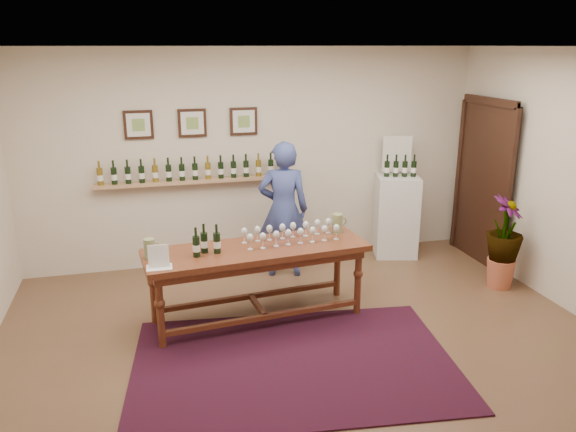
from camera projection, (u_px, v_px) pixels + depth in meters
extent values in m
plane|color=brown|center=(309.00, 348.00, 5.44)|extent=(6.00, 6.00, 0.00)
plane|color=beige|center=(255.00, 157.00, 7.35)|extent=(6.00, 0.00, 6.00)
plane|color=beige|center=(459.00, 349.00, 2.72)|extent=(6.00, 0.00, 6.00)
plane|color=silver|center=(312.00, 47.00, 4.62)|extent=(6.00, 6.00, 0.00)
cube|color=tan|center=(196.00, 181.00, 7.14)|extent=(2.50, 0.16, 0.04)
cube|color=black|center=(486.00, 184.00, 7.42)|extent=(0.10, 1.00, 2.10)
cube|color=black|center=(482.00, 184.00, 7.40)|extent=(0.04, 1.12, 2.22)
cube|color=black|center=(138.00, 125.00, 6.83)|extent=(0.35, 0.03, 0.35)
cube|color=silver|center=(138.00, 125.00, 6.82)|extent=(0.28, 0.01, 0.28)
cube|color=#76944A|center=(138.00, 125.00, 6.81)|extent=(0.15, 0.00, 0.15)
cube|color=black|center=(192.00, 123.00, 6.99)|extent=(0.35, 0.03, 0.35)
cube|color=silver|center=(192.00, 123.00, 6.97)|extent=(0.28, 0.01, 0.28)
cube|color=#76944A|center=(192.00, 123.00, 6.97)|extent=(0.15, 0.00, 0.15)
cube|color=black|center=(244.00, 121.00, 7.15)|extent=(0.35, 0.03, 0.35)
cube|color=silver|center=(244.00, 121.00, 7.13)|extent=(0.28, 0.01, 0.28)
cube|color=#76944A|center=(244.00, 121.00, 7.13)|extent=(0.15, 0.00, 0.15)
cube|color=#460C13|center=(294.00, 363.00, 5.16)|extent=(3.14, 2.28, 0.02)
cube|color=#4F1913|center=(257.00, 250.00, 5.79)|extent=(2.36, 0.95, 0.06)
cube|color=#4F1913|center=(257.00, 257.00, 5.81)|extent=(2.23, 0.82, 0.10)
cylinder|color=#4F1913|center=(160.00, 313.00, 5.33)|extent=(0.08, 0.08, 0.75)
cylinder|color=#4F1913|center=(358.00, 282.00, 6.02)|extent=(0.08, 0.08, 0.75)
cylinder|color=#4F1913|center=(153.00, 291.00, 5.80)|extent=(0.08, 0.08, 0.75)
cylinder|color=#4F1913|center=(337.00, 265.00, 6.49)|extent=(0.08, 0.08, 0.75)
cube|color=#4F1913|center=(265.00, 317.00, 5.74)|extent=(2.09, 0.25, 0.05)
cube|color=#4F1913|center=(251.00, 296.00, 6.21)|extent=(2.09, 0.25, 0.05)
cube|color=#4F1913|center=(258.00, 306.00, 5.98)|extent=(0.10, 0.53, 0.05)
cube|color=silver|center=(159.00, 256.00, 5.24)|extent=(0.24, 0.18, 0.21)
cube|color=silver|center=(396.00, 215.00, 7.74)|extent=(0.68, 0.68, 1.11)
cube|color=silver|center=(397.00, 154.00, 7.65)|extent=(0.39, 0.12, 0.54)
cone|color=#B1573B|center=(500.00, 273.00, 6.76)|extent=(0.34, 0.34, 0.36)
imported|color=#183A19|center=(505.00, 235.00, 6.62)|extent=(0.73, 0.73, 0.62)
imported|color=#374482|center=(283.00, 210.00, 6.95)|extent=(0.70, 0.54, 1.71)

